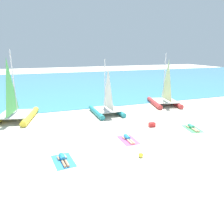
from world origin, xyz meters
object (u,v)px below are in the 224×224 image
object	(u,v)px
sailboat_teal	(107,106)
sailboat_yellow	(15,110)
beach_ball	(141,155)
cooler_box	(152,125)
towel_middle	(128,140)
sunbather_left	(63,159)
sunbather_right	(192,127)
towel_left	(63,161)
sunbather_middle	(128,138)
towel_right	(192,129)
sailboat_red	(165,98)

from	to	relation	value
sailboat_teal	sailboat_yellow	bearing A→B (deg)	172.66
beach_ball	cooler_box	distance (m)	5.62
sailboat_yellow	towel_middle	distance (m)	11.07
sunbather_left	cooler_box	size ratio (longest dim) A/B	3.14
sunbather_right	towel_left	bearing A→B (deg)	-159.30
sunbather_left	sunbather_right	world-z (taller)	same
sailboat_teal	sunbather_middle	distance (m)	6.82
towel_left	sunbather_right	bearing A→B (deg)	10.17
sunbather_left	sunbather_middle	distance (m)	5.01
towel_right	beach_ball	distance (m)	6.86
towel_left	towel_middle	xyz separation A→B (m)	(4.77, 1.50, 0.00)
sailboat_red	towel_middle	bearing A→B (deg)	-122.21
sailboat_teal	cooler_box	bearing A→B (deg)	-65.21
towel_middle	sunbather_middle	world-z (taller)	sunbather_middle
sunbather_left	towel_middle	xyz separation A→B (m)	(4.78, 1.43, -0.13)
sailboat_teal	towel_middle	world-z (taller)	sailboat_teal
sailboat_red	sunbather_left	distance (m)	16.02
towel_left	sailboat_teal	bearing A→B (deg)	56.63
sailboat_teal	cooler_box	xyz separation A→B (m)	(2.31, -4.90, -0.61)
cooler_box	sunbather_left	bearing A→B (deg)	-156.75
sailboat_red	beach_ball	xyz separation A→B (m)	(-8.50, -10.57, -0.72)
towel_middle	beach_ball	bearing A→B (deg)	-97.47
towel_left	sailboat_red	bearing A→B (deg)	36.25
sailboat_teal	sunbather_left	bearing A→B (deg)	-124.14
sailboat_yellow	towel_middle	xyz separation A→B (m)	(7.77, -7.83, -0.93)
sunbather_left	towel_left	bearing A→B (deg)	-90.00
sunbather_middle	beach_ball	bearing A→B (deg)	-97.18
sailboat_teal	towel_middle	bearing A→B (deg)	-96.42
beach_ball	sunbather_left	bearing A→B (deg)	165.37
sailboat_yellow	towel_right	distance (m)	15.57
towel_left	beach_ball	distance (m)	4.57
sailboat_yellow	beach_ball	size ratio (longest dim) A/B	21.66
sailboat_red	towel_middle	distance (m)	11.45
towel_middle	sunbather_right	world-z (taller)	sunbather_right
beach_ball	cooler_box	world-z (taller)	cooler_box
sailboat_teal	sunbather_middle	size ratio (longest dim) A/B	3.42
sunbather_middle	sunbather_right	distance (m)	5.88
sailboat_yellow	beach_ball	bearing A→B (deg)	-40.60
sailboat_teal	towel_middle	size ratio (longest dim) A/B	2.80
beach_ball	cooler_box	size ratio (longest dim) A/B	0.58
sailboat_yellow	sunbather_right	xyz separation A→B (m)	(13.63, -7.42, -0.80)
sunbather_left	towel_middle	distance (m)	4.99
sunbather_left	sunbather_middle	xyz separation A→B (m)	(4.78, 1.50, 0.00)
sailboat_red	cooler_box	distance (m)	7.98
towel_middle	sunbather_middle	xyz separation A→B (m)	(0.00, 0.07, 0.13)
sailboat_red	towel_left	distance (m)	16.06
sunbather_left	towel_middle	size ratio (longest dim) A/B	0.83
sunbather_left	cooler_box	world-z (taller)	cooler_box
sailboat_yellow	sunbather_right	bearing A→B (deg)	-14.64
towel_left	towel_middle	distance (m)	5.00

